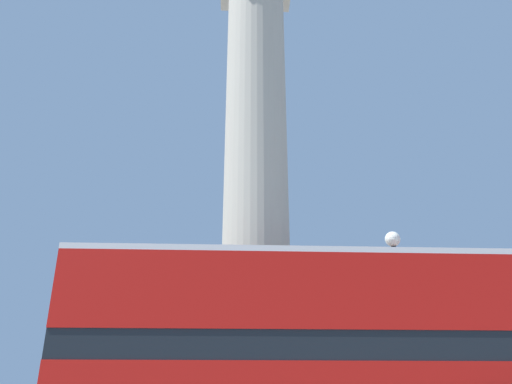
{
  "coord_description": "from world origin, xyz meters",
  "views": [
    {
      "loc": [
        -0.5,
        -15.03,
        1.54
      ],
      "look_at": [
        0.0,
        0.0,
        7.88
      ],
      "focal_mm": 35.0,
      "sensor_mm": 36.0,
      "label": 1
    }
  ],
  "objects": [
    {
      "name": "street_lamp",
      "position": [
        3.85,
        -1.57,
        3.46
      ],
      "size": [
        0.44,
        0.44,
        6.03
      ],
      "color": "black",
      "rests_on": "ground_plane"
    },
    {
      "name": "monument_column",
      "position": [
        0.0,
        0.0,
        6.39
      ],
      "size": [
        6.33,
        6.33,
        18.93
      ],
      "color": "#A39E8E",
      "rests_on": "ground_plane"
    },
    {
      "name": "bus_a",
      "position": [
        1.13,
        -4.4,
        2.41
      ],
      "size": [
        10.28,
        2.85,
        4.38
      ],
      "rotation": [
        0.0,
        0.0,
        0.01
      ],
      "color": "#B7140F",
      "rests_on": "ground_plane"
    }
  ]
}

